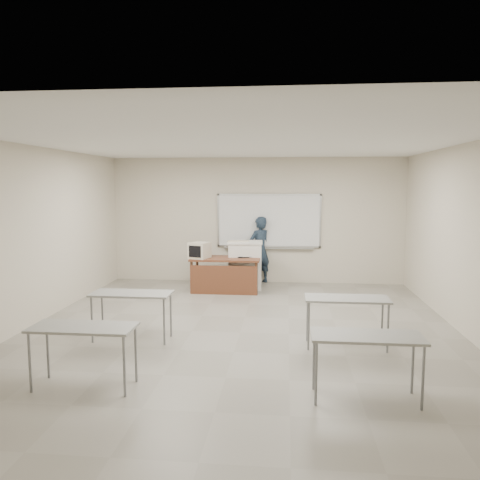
# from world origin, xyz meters

# --- Properties ---
(floor) EXTENTS (7.00, 8.00, 0.01)m
(floor) POSITION_xyz_m (0.00, 0.00, -0.01)
(floor) COLOR gray
(floor) RESTS_ON ground
(whiteboard) EXTENTS (2.48, 0.10, 1.31)m
(whiteboard) POSITION_xyz_m (0.30, 3.97, 1.48)
(whiteboard) COLOR white
(whiteboard) RESTS_ON floor
(student_desks) EXTENTS (4.40, 2.20, 0.73)m
(student_desks) POSITION_xyz_m (-0.00, -1.35, 0.67)
(student_desks) COLOR gray
(student_desks) RESTS_ON floor
(instructor_desk) EXTENTS (1.53, 0.76, 0.75)m
(instructor_desk) POSITION_xyz_m (-0.61, 2.81, 0.56)
(instructor_desk) COLOR brown
(instructor_desk) RESTS_ON floor
(podium) EXTENTS (0.77, 0.56, 1.09)m
(podium) POSITION_xyz_m (-0.20, 3.20, 0.55)
(podium) COLOR white
(podium) RESTS_ON floor
(crt_monitor) EXTENTS (0.38, 0.43, 0.36)m
(crt_monitor) POSITION_xyz_m (-1.16, 2.80, 0.92)
(crt_monitor) COLOR beige
(crt_monitor) RESTS_ON instructor_desk
(laptop) EXTENTS (0.30, 0.28, 0.22)m
(laptop) POSITION_xyz_m (-0.21, 3.07, 0.80)
(laptop) COLOR black
(laptop) RESTS_ON instructor_desk
(mouse) EXTENTS (0.12, 0.09, 0.04)m
(mouse) POSITION_xyz_m (-0.06, 2.97, 0.77)
(mouse) COLOR gray
(mouse) RESTS_ON instructor_desk
(keyboard) EXTENTS (0.50, 0.25, 0.03)m
(keyboard) POSITION_xyz_m (-0.35, 3.08, 1.10)
(keyboard) COLOR beige
(keyboard) RESTS_ON podium
(presenter) EXTENTS (0.70, 0.67, 1.60)m
(presenter) POSITION_xyz_m (0.09, 3.87, 0.80)
(presenter) COLOR black
(presenter) RESTS_ON floor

